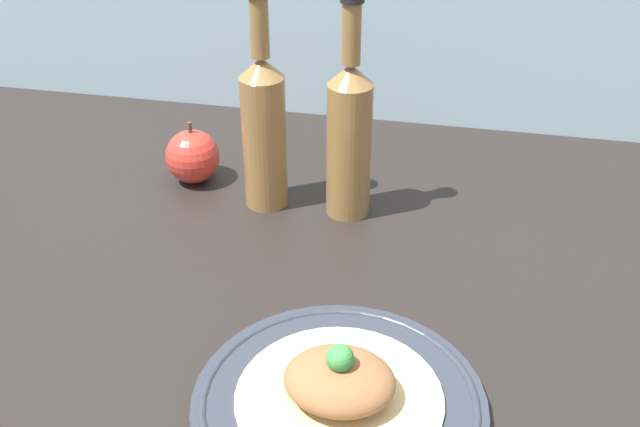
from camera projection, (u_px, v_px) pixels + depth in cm
name	position (u px, v px, depth cm)	size (l,w,h in cm)	color
ground_plane	(351.00, 318.00, 89.30)	(180.00, 110.00, 4.00)	black
plate	(339.00, 402.00, 73.94)	(29.29, 29.29, 1.61)	#2D333D
plated_food	(339.00, 384.00, 72.65)	(20.67, 20.67, 6.76)	#D6BC7F
cider_bottle_left	(264.00, 127.00, 101.89)	(6.11, 6.11, 30.94)	olive
cider_bottle_right	(349.00, 135.00, 99.82)	(6.11, 6.11, 30.94)	olive
apple	(193.00, 156.00, 111.54)	(8.08, 8.08, 9.63)	red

